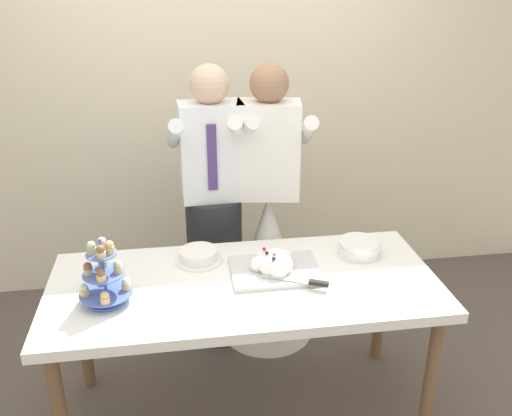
{
  "coord_description": "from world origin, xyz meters",
  "views": [
    {
      "loc": [
        -0.27,
        -2.18,
        2.1
      ],
      "look_at": [
        0.08,
        0.15,
        1.07
      ],
      "focal_mm": 38.52,
      "sensor_mm": 36.0,
      "label": 1
    }
  ],
  "objects_px": {
    "plate_stack": "(359,248)",
    "cupcake_stand": "(104,277)",
    "person_bride": "(268,248)",
    "round_cake": "(199,256)",
    "person_groom": "(214,225)",
    "main_cake_tray": "(275,266)",
    "dessert_table": "(244,295)"
  },
  "relations": [
    {
      "from": "cupcake_stand",
      "to": "dessert_table",
      "type": "bearing_deg",
      "value": 7.37
    },
    {
      "from": "cupcake_stand",
      "to": "plate_stack",
      "type": "distance_m",
      "value": 1.25
    },
    {
      "from": "round_cake",
      "to": "cupcake_stand",
      "type": "bearing_deg",
      "value": -143.58
    },
    {
      "from": "main_cake_tray",
      "to": "round_cake",
      "type": "bearing_deg",
      "value": 153.16
    },
    {
      "from": "person_groom",
      "to": "cupcake_stand",
      "type": "bearing_deg",
      "value": -124.61
    },
    {
      "from": "person_bride",
      "to": "main_cake_tray",
      "type": "bearing_deg",
      "value": -96.84
    },
    {
      "from": "dessert_table",
      "to": "cupcake_stand",
      "type": "xyz_separation_m",
      "value": [
        -0.61,
        -0.08,
        0.2
      ]
    },
    {
      "from": "main_cake_tray",
      "to": "plate_stack",
      "type": "distance_m",
      "value": 0.47
    },
    {
      "from": "dessert_table",
      "to": "round_cake",
      "type": "distance_m",
      "value": 0.32
    },
    {
      "from": "dessert_table",
      "to": "person_groom",
      "type": "xyz_separation_m",
      "value": [
        -0.09,
        0.68,
        0.05
      ]
    },
    {
      "from": "dessert_table",
      "to": "main_cake_tray",
      "type": "distance_m",
      "value": 0.2
    },
    {
      "from": "cupcake_stand",
      "to": "round_cake",
      "type": "distance_m",
      "value": 0.53
    },
    {
      "from": "cupcake_stand",
      "to": "main_cake_tray",
      "type": "relative_size",
      "value": 0.72
    },
    {
      "from": "cupcake_stand",
      "to": "plate_stack",
      "type": "relative_size",
      "value": 1.45
    },
    {
      "from": "plate_stack",
      "to": "cupcake_stand",
      "type": "bearing_deg",
      "value": -168.44
    },
    {
      "from": "person_groom",
      "to": "dessert_table",
      "type": "bearing_deg",
      "value": -82.8
    },
    {
      "from": "main_cake_tray",
      "to": "person_groom",
      "type": "height_order",
      "value": "person_groom"
    },
    {
      "from": "cupcake_stand",
      "to": "person_groom",
      "type": "xyz_separation_m",
      "value": [
        0.53,
        0.76,
        -0.15
      ]
    },
    {
      "from": "dessert_table",
      "to": "person_bride",
      "type": "relative_size",
      "value": 1.08
    },
    {
      "from": "dessert_table",
      "to": "plate_stack",
      "type": "xyz_separation_m",
      "value": [
        0.61,
        0.17,
        0.11
      ]
    },
    {
      "from": "round_cake",
      "to": "person_groom",
      "type": "xyz_separation_m",
      "value": [
        0.11,
        0.45,
        -0.06
      ]
    },
    {
      "from": "dessert_table",
      "to": "plate_stack",
      "type": "relative_size",
      "value": 8.55
    },
    {
      "from": "dessert_table",
      "to": "cupcake_stand",
      "type": "relative_size",
      "value": 5.9
    },
    {
      "from": "plate_stack",
      "to": "main_cake_tray",
      "type": "bearing_deg",
      "value": -165.32
    },
    {
      "from": "main_cake_tray",
      "to": "round_cake",
      "type": "relative_size",
      "value": 1.76
    },
    {
      "from": "dessert_table",
      "to": "cupcake_stand",
      "type": "height_order",
      "value": "cupcake_stand"
    },
    {
      "from": "plate_stack",
      "to": "person_bride",
      "type": "bearing_deg",
      "value": 127.95
    },
    {
      "from": "cupcake_stand",
      "to": "person_groom",
      "type": "relative_size",
      "value": 0.18
    },
    {
      "from": "round_cake",
      "to": "person_bride",
      "type": "xyz_separation_m",
      "value": [
        0.42,
        0.43,
        -0.22
      ]
    },
    {
      "from": "dessert_table",
      "to": "main_cake_tray",
      "type": "height_order",
      "value": "main_cake_tray"
    },
    {
      "from": "person_bride",
      "to": "round_cake",
      "type": "bearing_deg",
      "value": -134.16
    },
    {
      "from": "main_cake_tray",
      "to": "plate_stack",
      "type": "xyz_separation_m",
      "value": [
        0.46,
        0.12,
        -0.0
      ]
    }
  ]
}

